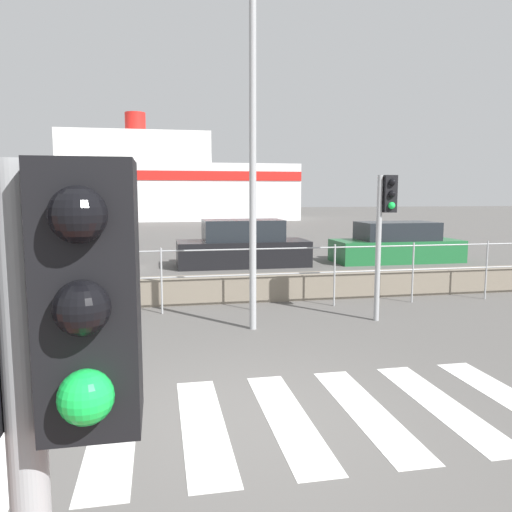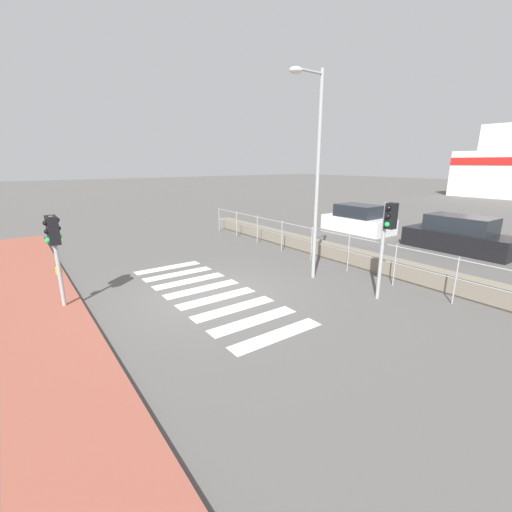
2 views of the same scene
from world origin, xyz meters
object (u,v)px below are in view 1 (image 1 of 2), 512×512
Objects in this scene: traffic_light_near at (22,380)px; streetlamp at (255,98)px; parked_car_black at (243,246)px; parked_car_green at (396,245)px; traffic_light_far at (385,215)px; ferry_boat at (162,184)px; parked_car_white at (73,250)px.

traffic_light_near is 0.39× the size of streetlamp.
parked_car_black is 0.97× the size of parked_car_green.
traffic_light_far reaches higher than parked_car_green.
ferry_boat reaches higher than streetlamp.
ferry_boat is (0.73, 45.27, 1.35)m from traffic_light_near.
traffic_light_far is 0.71× the size of parked_car_white.
parked_car_black is (2.34, -30.40, -2.62)m from ferry_boat.
streetlamp is at bearing -98.00° from parked_car_black.
streetlamp is at bearing -129.73° from parked_car_green.
streetlamp is 1.48× the size of parked_car_black.
traffic_light_far is at bearing 8.30° from streetlamp.
parked_car_black reaches higher than parked_car_green.
parked_car_green is (4.09, 7.57, -1.40)m from traffic_light_far.
parked_car_black is at bearing 82.00° from streetlamp.
ferry_boat is (-3.73, 37.98, 1.27)m from traffic_light_far.
parked_car_black is at bearing 78.36° from traffic_light_near.
parked_car_black reaches higher than parked_car_white.
parked_car_black is 5.48m from parked_car_green.
traffic_light_far is at bearing -79.58° from parked_car_black.
ferry_boat is at bearing 84.36° from parked_car_white.
parked_car_white reaches higher than parked_car_green.
parked_car_white is at bearing 131.63° from traffic_light_far.
streetlamp reaches higher than parked_car_black.
traffic_light_near is 7.47m from streetlamp.
ferry_boat is 30.61m from parked_car_black.
ferry_boat is 31.51m from parked_car_green.
parked_car_green is (6.60, 7.94, -3.34)m from streetlamp.
traffic_light_near is 0.91× the size of traffic_light_far.
traffic_light_near is at bearing -81.30° from parked_car_white.
parked_car_white is at bearing 180.00° from parked_car_black.
streetlamp reaches higher than traffic_light_far.
streetlamp is 9.58m from parked_car_white.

